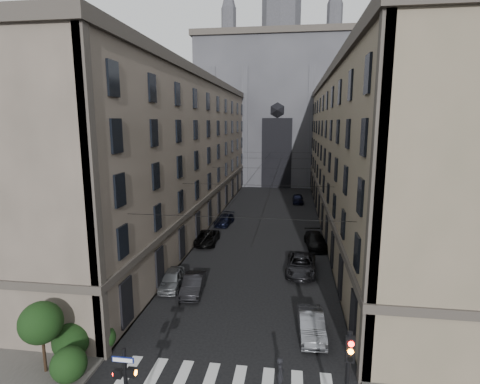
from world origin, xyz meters
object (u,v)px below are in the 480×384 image
at_px(car_right_midfar, 316,240).
at_px(car_right_near, 311,325).
at_px(gothic_tower, 280,101).
at_px(car_left_near, 172,279).
at_px(pedestrian_signal_left, 126,384).
at_px(pedestrian, 280,374).
at_px(car_left_midfar, 207,238).
at_px(car_left_far, 224,220).
at_px(car_left_midnear, 193,285).
at_px(traffic_light_right, 348,377).
at_px(car_right_midnear, 301,265).
at_px(car_right_far, 298,199).

bearing_deg(car_right_midfar, car_right_near, -100.27).
height_order(gothic_tower, car_left_near, gothic_tower).
relative_size(pedestrian_signal_left, pedestrian, 2.33).
height_order(pedestrian_signal_left, car_left_midfar, pedestrian_signal_left).
relative_size(car_left_far, car_right_midfar, 0.88).
height_order(car_left_midfar, pedestrian, pedestrian).
distance_m(pedestrian_signal_left, car_left_midnear, 13.50).
height_order(pedestrian_signal_left, car_right_midfar, pedestrian_signal_left).
height_order(traffic_light_right, car_right_midfar, traffic_light_right).
xyz_separation_m(car_right_near, car_right_midnear, (-0.45, 9.93, 0.04)).
height_order(car_left_near, car_left_midnear, car_left_near).
height_order(car_left_midnear, car_right_midfar, car_right_midfar).
height_order(car_left_midnear, car_right_near, car_right_near).
bearing_deg(car_right_far, gothic_tower, 98.41).
relative_size(gothic_tower, traffic_light_right, 11.15).
height_order(car_left_near, car_right_far, car_right_far).
height_order(traffic_light_right, car_right_near, traffic_light_right).
relative_size(traffic_light_right, pedestrian, 3.03).
relative_size(traffic_light_right, car_left_midfar, 1.07).
relative_size(traffic_light_right, car_right_far, 1.19).
xyz_separation_m(gothic_tower, pedestrian_signal_left, (-3.51, -73.46, -15.48)).
bearing_deg(car_left_midfar, car_left_near, -93.54).
xyz_separation_m(car_left_midnear, car_left_far, (-1.19, 19.95, -0.05)).
xyz_separation_m(car_right_near, car_right_far, (-0.39, 39.43, 0.02)).
relative_size(car_left_near, pedestrian, 2.41).
bearing_deg(car_left_midfar, car_left_midnear, -84.01).
distance_m(car_left_far, car_right_near, 26.64).
distance_m(gothic_tower, car_right_far, 30.86).
bearing_deg(gothic_tower, car_left_far, -97.67).
distance_m(car_right_far, pedestrian, 44.55).
distance_m(pedestrian_signal_left, pedestrian, 7.48).
bearing_deg(car_left_near, car_left_far, 82.75).
bearing_deg(car_right_midnear, car_left_far, 125.94).
height_order(car_right_midnear, car_right_midfar, car_right_midnear).
bearing_deg(car_left_midnear, car_left_midfar, 92.69).
relative_size(car_left_near, car_right_near, 0.94).
bearing_deg(car_right_near, pedestrian, -112.01).
bearing_deg(car_left_far, gothic_tower, 88.75).
xyz_separation_m(traffic_light_right, car_right_midnear, (-1.40, 18.18, -2.52)).
distance_m(traffic_light_right, car_left_midnear, 16.46).
xyz_separation_m(car_left_midnear, pedestrian, (7.11, -9.82, 0.15)).
bearing_deg(car_right_midfar, pedestrian_signal_left, -116.09).
relative_size(car_right_midnear, pedestrian, 3.21).
height_order(gothic_tower, traffic_light_right, gothic_tower).
bearing_deg(car_left_midfar, car_right_midnear, -35.78).
relative_size(car_left_far, car_right_midnear, 0.82).
bearing_deg(car_right_near, car_right_midnear, 89.54).
bearing_deg(pedestrian, car_right_far, -14.71).
bearing_deg(pedestrian_signal_left, car_left_midnear, 93.01).
bearing_deg(pedestrian_signal_left, pedestrian, 29.07).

